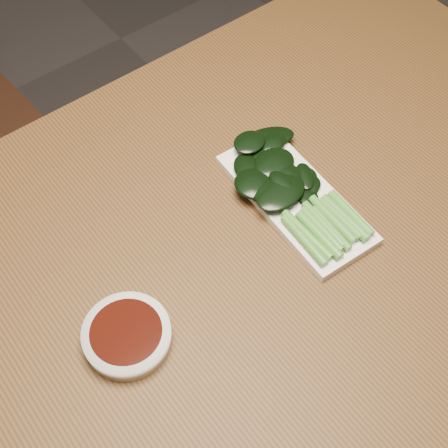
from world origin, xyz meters
The scene contains 5 objects.
ground centered at (0.00, 0.00, 0.00)m, with size 6.00×6.00×0.00m, color #2F2C2D.
table centered at (0.00, 0.00, 0.68)m, with size 1.40×0.80×0.75m.
sauce_bowl centered at (-0.19, -0.04, 0.76)m, with size 0.12×0.12×0.03m.
serving_plate centered at (0.14, 0.00, 0.76)m, with size 0.13×0.28×0.01m.
gai_lan centered at (0.14, 0.01, 0.77)m, with size 0.16×0.27×0.02m.
Camera 1 is at (-0.30, -0.38, 1.53)m, focal length 50.00 mm.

